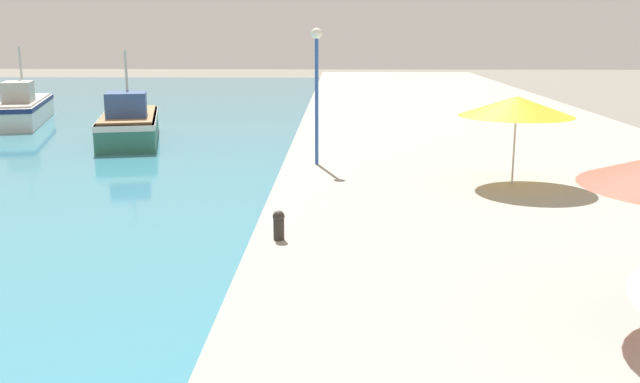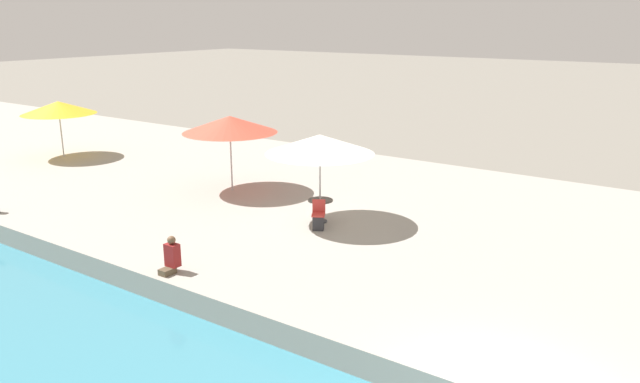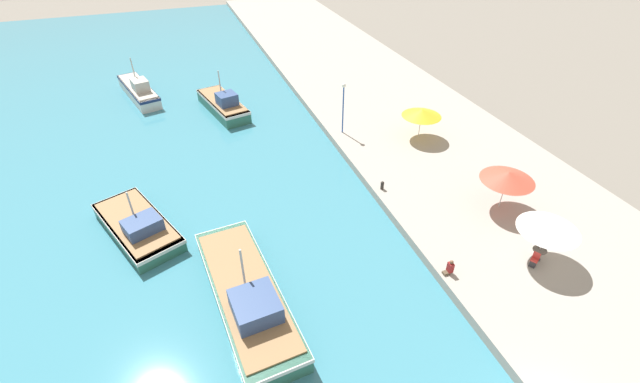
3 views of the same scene
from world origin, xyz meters
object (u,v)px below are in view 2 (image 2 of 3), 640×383
object	(u,v)px
cafe_umbrella_pink	(320,144)
cafe_umbrella_white	(230,124)
cafe_umbrella_striped	(58,108)
cafe_table	(320,206)
person_at_quay	(171,257)
cafe_chair_left	(318,219)

from	to	relation	value
cafe_umbrella_pink	cafe_umbrella_white	world-z (taller)	cafe_umbrella_white
cafe_umbrella_pink	cafe_umbrella_striped	distance (m)	15.47
cafe_table	person_at_quay	world-z (taller)	person_at_quay
cafe_chair_left	person_at_quay	size ratio (longest dim) A/B	0.93
cafe_umbrella_striped	person_at_quay	xyz separation A→B (m)	(-6.56, -14.71, -1.89)
cafe_chair_left	cafe_table	bearing A→B (deg)	-90.00
cafe_umbrella_white	person_at_quay	world-z (taller)	cafe_umbrella_white
cafe_umbrella_white	person_at_quay	distance (m)	8.19
cafe_umbrella_white	cafe_table	xyz separation A→B (m)	(-1.18, -4.91, -2.00)
cafe_umbrella_striped	cafe_table	bearing A→B (deg)	-93.67
cafe_umbrella_striped	cafe_table	distance (m)	15.61
cafe_umbrella_white	person_at_quay	xyz separation A→B (m)	(-6.74, -4.15, -2.10)
cafe_umbrella_pink	person_at_quay	size ratio (longest dim) A/B	3.52
cafe_chair_left	person_at_quay	distance (m)	5.07
cafe_umbrella_white	cafe_umbrella_striped	bearing A→B (deg)	91.00
cafe_table	cafe_umbrella_striped	bearing A→B (deg)	86.33
cafe_umbrella_striped	cafe_chair_left	distance (m)	16.05
cafe_umbrella_striped	person_at_quay	distance (m)	16.21
cafe_umbrella_striped	cafe_table	world-z (taller)	cafe_umbrella_striped
cafe_umbrella_striped	cafe_chair_left	world-z (taller)	cafe_umbrella_striped
cafe_umbrella_white	cafe_table	distance (m)	5.43
cafe_table	cafe_chair_left	size ratio (longest dim) A/B	0.88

